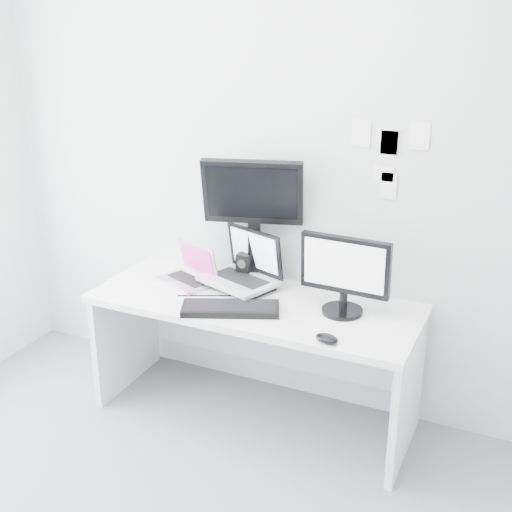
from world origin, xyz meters
The scene contains 15 objects.
back_wall centered at (0.00, 1.60, 1.35)m, with size 3.60×3.60×0.00m, color silver.
desk centered at (0.00, 1.25, 0.36)m, with size 1.80×0.70×0.73m, color white.
macbook centered at (-0.46, 1.31, 0.85)m, with size 0.32×0.24×0.24m, color #AFAFB3.
speaker centered at (-0.17, 1.49, 0.81)m, with size 0.08×0.08×0.16m, color black.
dell_laptop centered at (-0.15, 1.37, 0.90)m, with size 0.41×0.32×0.34m, color #AFB3B7.
rear_monitor centered at (-0.11, 1.48, 1.11)m, with size 0.56×0.20×0.76m, color black.
samsung_monitor centered at (0.48, 1.30, 0.95)m, with size 0.47×0.22×0.43m, color black.
keyboard centered at (-0.05, 1.07, 0.75)m, with size 0.51×0.18×0.03m, color black.
mouse centered at (0.52, 0.96, 0.75)m, with size 0.12×0.08×0.04m, color black.
wall_note_0 centered at (0.45, 1.59, 1.62)m, with size 0.10×0.00×0.14m, color white.
wall_note_1 centered at (0.60, 1.59, 1.58)m, with size 0.09×0.00×0.13m, color white.
wall_note_2 centered at (0.75, 1.59, 1.63)m, with size 0.10×0.00×0.14m, color white.
wall_note_3 centered at (0.58, 1.59, 1.42)m, with size 0.11×0.00×0.08m, color white.
wall_note_4 centered at (0.61, 1.59, 1.36)m, with size 0.08×0.00×0.14m, color white.
wall_note_5 centered at (0.60, 1.59, 1.58)m, with size 0.10×0.00×0.12m, color white.
Camera 1 is at (1.38, -1.74, 2.24)m, focal length 46.55 mm.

